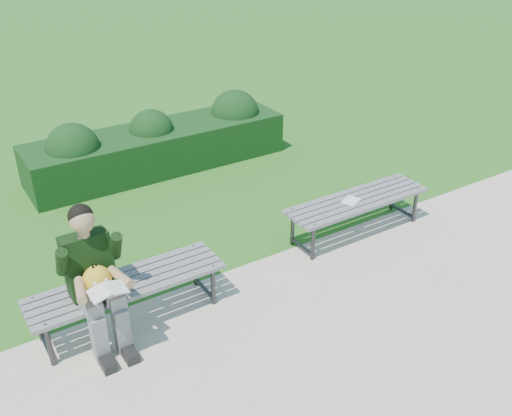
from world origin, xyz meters
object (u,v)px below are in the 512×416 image
Objects in this scene: bench_right at (357,203)px; paper_sheet at (351,201)px; hedge at (160,142)px; bench_left at (127,287)px; seated_boy at (94,275)px.

bench_right reaches higher than paper_sheet.
bench_right is (1.14, -3.01, 0.03)m from hedge.
bench_left is 6.78× the size of paper_sheet.
hedge is 3.19m from paper_sheet.
bench_left reaches higher than paper_sheet.
seated_boy is (-0.30, -0.10, 0.30)m from bench_left.
bench_right is at bearing 3.61° from seated_boy.
bench_right is (2.85, 0.10, 0.00)m from bench_left.
hedge is 2.88× the size of seated_boy.
seated_boy reaches higher than bench_left.
seated_boy is 3.07m from paper_sheet.
seated_boy is (-2.01, -3.21, 0.32)m from hedge.
seated_boy is (-3.15, -0.20, 0.30)m from bench_right.
paper_sheet is (2.75, 0.10, 0.06)m from bench_left.
paper_sheet is at bearing 180.00° from bench_right.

